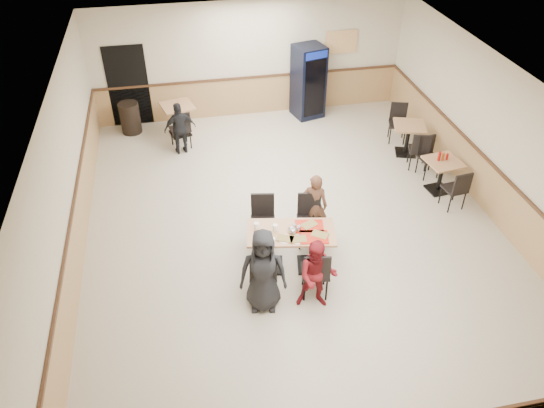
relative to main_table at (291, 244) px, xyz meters
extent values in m
plane|color=beige|center=(0.31, 1.08, -0.54)|extent=(10.00, 10.00, 0.00)
plane|color=silver|center=(0.31, 1.08, 2.46)|extent=(10.00, 10.00, 0.00)
plane|color=beige|center=(0.31, 6.08, 0.96)|extent=(8.00, 0.00, 8.00)
plane|color=beige|center=(-3.69, 1.08, 0.96)|extent=(0.00, 10.00, 10.00)
plane|color=beige|center=(4.31, 1.08, 0.96)|extent=(0.00, 10.00, 10.00)
cube|color=tan|center=(0.31, 6.07, -0.04)|extent=(7.98, 0.03, 1.00)
cube|color=tan|center=(4.29, 1.08, -0.04)|extent=(0.03, 9.98, 1.00)
cube|color=#472B19|center=(0.31, 6.05, 0.49)|extent=(7.98, 0.04, 0.06)
cube|color=black|center=(-2.79, 6.06, 0.51)|extent=(1.00, 0.02, 2.10)
cube|color=orange|center=(2.71, 6.05, 1.26)|extent=(0.85, 0.02, 0.60)
cube|color=black|center=(-0.37, 0.07, -0.52)|extent=(0.56, 0.56, 0.04)
cylinder|color=black|center=(-0.37, 0.07, -0.13)|extent=(0.10, 0.10, 0.73)
cube|color=tan|center=(-0.37, 0.07, 0.25)|extent=(0.88, 0.88, 0.04)
cube|color=black|center=(0.37, -0.07, -0.52)|extent=(0.56, 0.56, 0.04)
cylinder|color=black|center=(0.37, -0.07, -0.13)|extent=(0.10, 0.10, 0.73)
cube|color=tan|center=(0.37, -0.07, 0.25)|extent=(0.88, 0.88, 0.04)
imported|color=black|center=(-0.64, -0.82, 0.24)|extent=(0.84, 0.62, 1.55)
imported|color=maroon|center=(0.21, -0.97, 0.12)|extent=(0.74, 0.64, 1.32)
imported|color=brown|center=(0.64, 0.82, 0.14)|extent=(0.58, 0.49, 1.35)
imported|color=black|center=(-1.65, 4.38, 0.10)|extent=(0.79, 0.44, 1.28)
cube|color=red|center=(0.34, -0.23, 0.28)|extent=(0.54, 0.44, 0.02)
cube|color=red|center=(0.34, 0.07, 0.28)|extent=(0.54, 0.44, 0.02)
cylinder|color=white|center=(0.35, 0.10, 0.28)|extent=(0.25, 0.25, 0.01)
cube|color=#B57D46|center=(0.35, 0.10, 0.29)|extent=(0.33, 0.28, 0.02)
cylinder|color=white|center=(0.46, -0.19, 0.28)|extent=(0.25, 0.25, 0.01)
cube|color=#B57D46|center=(0.46, -0.19, 0.29)|extent=(0.33, 0.31, 0.02)
cylinder|color=white|center=(-0.50, -0.04, 0.28)|extent=(0.25, 0.25, 0.01)
cube|color=#B57D46|center=(-0.50, -0.04, 0.29)|extent=(0.31, 0.23, 0.02)
cylinder|color=white|center=(0.07, -0.23, 0.28)|extent=(0.25, 0.25, 0.01)
cube|color=#B57D46|center=(0.07, -0.23, 0.29)|extent=(0.30, 0.21, 0.02)
cylinder|color=white|center=(-0.14, -0.17, 0.28)|extent=(0.25, 0.25, 0.01)
cube|color=#B57D46|center=(-0.14, -0.17, 0.29)|extent=(0.33, 0.29, 0.02)
cylinder|color=white|center=(-0.26, 0.10, 0.33)|extent=(0.09, 0.09, 0.11)
cylinder|color=white|center=(-0.56, 0.21, 0.33)|extent=(0.09, 0.09, 0.11)
cylinder|color=white|center=(-0.58, -0.17, 0.33)|extent=(0.09, 0.09, 0.11)
cylinder|color=white|center=(-0.37, -0.24, 0.33)|extent=(0.09, 0.09, 0.11)
cylinder|color=#AFB7C3|center=(0.06, 0.04, 0.33)|extent=(0.07, 0.07, 0.12)
cylinder|color=#AFB7C3|center=(0.13, -0.02, 0.33)|extent=(0.07, 0.07, 0.12)
ellipsoid|color=silver|center=(0.02, -0.03, 0.33)|extent=(0.16, 0.16, 0.11)
cube|color=black|center=(3.66, 1.69, -0.52)|extent=(0.50, 0.50, 0.04)
cylinder|color=black|center=(3.66, 1.69, -0.16)|extent=(0.09, 0.09, 0.67)
cube|color=tan|center=(3.66, 1.69, 0.18)|extent=(0.77, 0.77, 0.04)
cube|color=black|center=(3.58, 3.27, -0.52)|extent=(0.57, 0.57, 0.04)
cylinder|color=black|center=(3.58, 3.27, -0.15)|extent=(0.09, 0.09, 0.69)
cube|color=tan|center=(3.58, 3.27, 0.20)|extent=(0.89, 0.89, 0.04)
cylinder|color=#A3120B|center=(3.56, 1.74, 0.30)|extent=(0.06, 0.06, 0.20)
cylinder|color=#A94916|center=(3.65, 1.74, 0.29)|extent=(0.06, 0.06, 0.17)
cylinder|color=#A3120B|center=(3.74, 1.74, 0.27)|extent=(0.05, 0.05, 0.14)
cube|color=black|center=(-1.65, 5.28, -0.52)|extent=(0.58, 0.58, 0.04)
cylinder|color=black|center=(-1.65, 5.28, -0.13)|extent=(0.10, 0.10, 0.72)
cube|color=tan|center=(-1.65, 5.28, 0.24)|extent=(0.90, 0.90, 0.04)
cube|color=black|center=(1.76, 5.68, 0.41)|extent=(0.87, 0.86, 1.90)
cube|color=black|center=(1.85, 5.33, 0.36)|extent=(0.57, 0.16, 1.50)
cube|color=#0E239A|center=(1.86, 5.32, 1.24)|extent=(0.59, 0.17, 0.18)
cylinder|color=black|center=(-2.85, 5.63, -0.14)|extent=(0.50, 0.50, 0.79)
camera|label=1|loc=(-1.69, -6.79, 6.09)|focal=35.00mm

